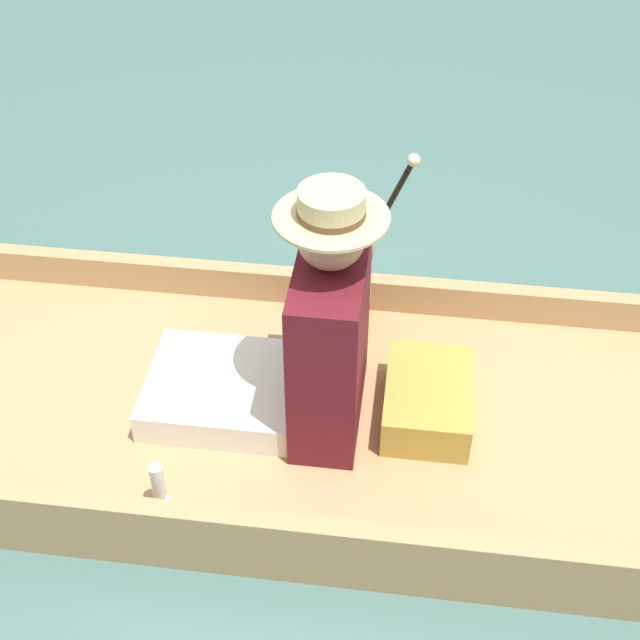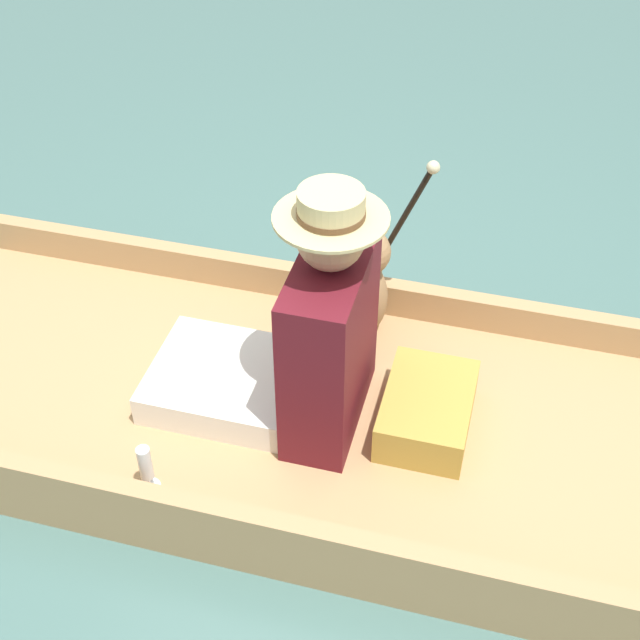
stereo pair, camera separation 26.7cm
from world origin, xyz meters
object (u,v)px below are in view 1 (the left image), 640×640
(seated_person, at_px, (302,342))
(wine_glass, at_px, (158,484))
(teddy_bear, at_px, (349,281))
(walking_cane, at_px, (378,225))

(seated_person, xyz_separation_m, wine_glass, (-0.44, 0.36, -0.20))
(teddy_bear, xyz_separation_m, walking_cane, (0.06, -0.09, 0.21))
(wine_glass, bearing_deg, teddy_bear, -27.88)
(seated_person, bearing_deg, wine_glass, 136.72)
(seated_person, relative_size, walking_cane, 1.22)
(seated_person, xyz_separation_m, walking_cane, (0.49, -0.19, 0.11))
(teddy_bear, height_order, walking_cane, walking_cane)
(teddy_bear, bearing_deg, seated_person, 166.98)
(wine_glass, bearing_deg, seated_person, -39.52)
(walking_cane, bearing_deg, seated_person, 158.95)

